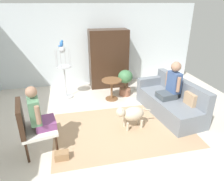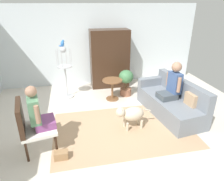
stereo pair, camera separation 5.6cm
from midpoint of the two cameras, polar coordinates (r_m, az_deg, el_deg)
The scene contains 14 objects.
ground_plane at distance 4.70m, azimuth 0.16°, elevation -9.22°, with size 7.29×7.29×0.00m, color beige.
back_wall at distance 6.72m, azimuth -5.01°, elevation 12.58°, with size 6.67×0.12×2.52m, color silver.
area_rug at distance 4.51m, azimuth 2.71°, elevation -10.79°, with size 2.96×1.93×0.01m, color tan.
couch at distance 5.19m, azimuth 15.85°, elevation -2.95°, with size 1.06×1.99×0.85m.
armchair at distance 3.90m, azimuth -22.56°, elevation -8.83°, with size 0.71×0.75×1.00m.
person_on_couch at distance 4.95m, azimuth 16.29°, elevation 1.93°, with size 0.52×0.51×0.88m.
person_on_armchair at distance 3.79m, azimuth -20.66°, elevation -5.75°, with size 0.48×0.54×0.81m.
round_end_table at distance 5.63m, azimuth -0.39°, elevation 1.01°, with size 0.55×0.55×0.59m.
dog at distance 4.38m, azimuth 5.18°, elevation -6.59°, with size 0.80×0.35×0.57m.
bird_cage_stand at distance 5.78m, azimuth -13.60°, elevation 5.30°, with size 0.41×0.41×1.47m.
parrot at distance 5.60m, azimuth -14.38°, elevation 12.74°, with size 0.17×0.10×0.18m.
potted_plant at distance 5.88m, azimuth 3.50°, elevation 2.85°, with size 0.42×0.42×0.77m.
armoire_cabinet at distance 6.46m, azimuth -1.26°, elevation 8.95°, with size 1.19×0.56×1.80m, color #382316.
handbag at distance 3.84m, azimuth -14.40°, elevation -17.40°, with size 0.24×0.15×0.15m, color #99724C.
Camera 1 is at (-0.90, -3.83, 2.56)m, focal length 32.35 mm.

